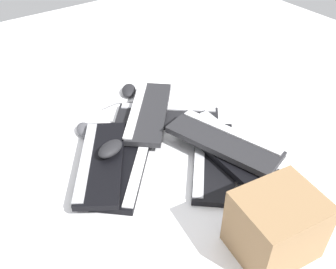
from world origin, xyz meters
TOP-DOWN VIEW (x-y plane):
  - ground_plane at (0.00, 0.00)m, footprint 3.20×3.20m
  - keyboard_0 at (0.29, 0.10)m, footprint 0.41×0.43m
  - keyboard_1 at (-0.00, 0.27)m, footprint 0.40×0.43m
  - keyboard_2 at (-0.02, -0.06)m, footprint 0.43×0.40m
  - keyboard_3 at (0.05, -0.10)m, footprint 0.40×0.43m
  - keyboard_4 at (-0.06, 0.26)m, footprint 0.17×0.45m
  - keyboard_5 at (0.36, 0.06)m, footprint 0.37×0.45m
  - keyboard_6 at (-0.05, 0.26)m, footprint 0.27×0.46m
  - mouse_0 at (0.32, 0.06)m, footprint 0.13×0.10m
  - mouse_1 at (0.13, 0.54)m, footprint 0.12×0.12m
  - mouse_2 at (0.01, -0.34)m, footprint 0.12×0.13m
  - mouse_3 at (0.32, -0.17)m, footprint 0.08×0.12m
  - cable_0 at (0.09, -0.20)m, footprint 0.20×0.20m
  - cardboard_box at (0.11, 0.65)m, footprint 0.26×0.23m

SIDE VIEW (x-z plane):
  - ground_plane at x=0.00m, z-range 0.00..0.00m
  - cable_0 at x=0.09m, z-range 0.00..0.01m
  - keyboard_0 at x=0.29m, z-range 0.00..0.03m
  - keyboard_1 at x=0.00m, z-range 0.00..0.03m
  - keyboard_2 at x=-0.02m, z-range 0.00..0.03m
  - mouse_1 at x=0.13m, z-range 0.00..0.04m
  - mouse_2 at x=0.01m, z-range 0.00..0.04m
  - mouse_3 at x=0.32m, z-range 0.00..0.04m
  - keyboard_3 at x=0.05m, z-range 0.03..0.06m
  - keyboard_4 at x=-0.06m, z-range 0.03..0.06m
  - keyboard_5 at x=0.36m, z-range 0.03..0.06m
  - keyboard_6 at x=-0.05m, z-range 0.06..0.09m
  - mouse_0 at x=0.32m, z-range 0.06..0.10m
  - cardboard_box at x=0.11m, z-range 0.00..0.21m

